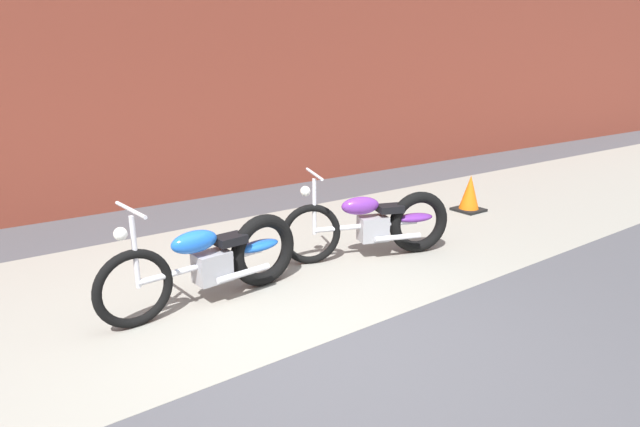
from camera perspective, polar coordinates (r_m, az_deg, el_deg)
The scene contains 6 objects.
ground_plane at distance 4.15m, azimuth -0.34°, elevation -14.52°, with size 80.00×80.00×0.00m, color #47474C.
sidewalk_slab at distance 5.51m, azimuth -11.08°, elevation -6.74°, with size 36.00×3.50×0.01m, color gray.
brick_building_wall at distance 8.37m, azimuth -22.53°, elevation 16.07°, with size 36.00×0.50×4.57m, color brown.
motorcycle_blue at distance 4.84m, azimuth -11.10°, elevation -4.99°, with size 2.01×0.58×1.03m.
motorcycle_purple at distance 5.86m, azimuth 6.62°, elevation -1.07°, with size 1.93×0.88×1.03m.
traffic_cone at distance 8.04m, azimuth 16.29°, elevation 1.99°, with size 0.40×0.40×0.55m.
Camera 1 is at (-2.08, -2.90, 2.10)m, focal length 28.81 mm.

